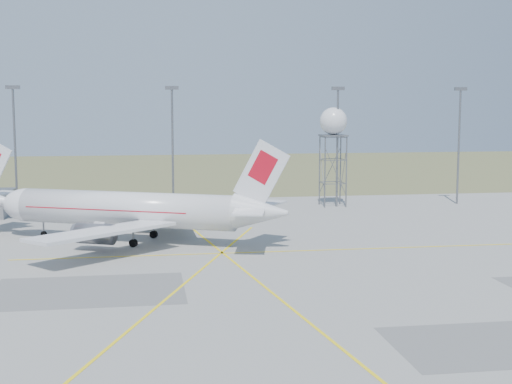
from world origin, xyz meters
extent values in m
plane|color=#9B9A96|center=(0.00, 0.00, 0.00)|extent=(400.00, 400.00, 0.00)
cube|color=#535D33|center=(0.00, 140.00, 0.01)|extent=(400.00, 120.00, 0.03)
cylinder|color=slate|center=(-35.00, 66.00, 10.00)|extent=(0.36, 0.36, 20.00)
cube|color=slate|center=(-35.00, 66.00, 20.20)|extent=(2.20, 0.50, 0.60)
cylinder|color=slate|center=(-10.00, 66.00, 10.00)|extent=(0.36, 0.36, 20.00)
cube|color=slate|center=(-10.00, 66.00, 20.20)|extent=(2.20, 0.50, 0.60)
cylinder|color=slate|center=(18.00, 66.00, 10.00)|extent=(0.36, 0.36, 20.00)
cube|color=slate|center=(18.00, 66.00, 20.20)|extent=(2.20, 0.50, 0.60)
cylinder|color=slate|center=(40.00, 66.00, 10.00)|extent=(0.36, 0.36, 20.00)
cube|color=slate|center=(40.00, 66.00, 20.20)|extent=(2.20, 0.50, 0.60)
cylinder|color=silver|center=(-16.88, 39.22, 4.21)|extent=(28.08, 15.85, 4.43)
ellipsoid|color=silver|center=(-30.01, 45.12, 4.21)|extent=(8.28, 6.95, 4.43)
cube|color=black|center=(-31.22, 45.67, 4.87)|extent=(2.53, 2.91, 1.08)
cone|color=silver|center=(-0.72, 31.95, 4.54)|extent=(7.88, 6.77, 4.43)
cube|color=silver|center=(-0.72, 31.95, 9.19)|extent=(6.61, 3.21, 8.33)
cube|color=red|center=(-0.52, 31.86, 9.97)|extent=(3.63, 1.91, 4.27)
cube|color=silver|center=(0.23, 35.41, 5.09)|extent=(5.73, 7.01, 0.20)
cube|color=silver|center=(-2.68, 28.94, 5.09)|extent=(5.73, 7.01, 0.20)
cube|color=silver|center=(-11.28, 47.63, 3.10)|extent=(5.87, 17.88, 0.40)
cube|color=silver|center=(-19.45, 29.44, 3.10)|extent=(17.02, 15.42, 0.40)
cylinder|color=slate|center=(-15.26, 45.53, 2.10)|extent=(5.29, 4.23, 2.55)
cylinder|color=slate|center=(-20.52, 33.81, 2.10)|extent=(5.29, 4.23, 2.55)
cube|color=red|center=(-18.90, 40.12, 4.32)|extent=(22.03, 13.16, 0.13)
cylinder|color=black|center=(-27.99, 44.21, 0.50)|extent=(1.03, 1.03, 1.00)
cube|color=black|center=(-14.86, 38.31, 0.50)|extent=(3.74, 6.51, 1.00)
cylinder|color=slate|center=(-14.86, 38.31, 1.00)|extent=(0.35, 0.35, 1.99)
cylinder|color=slate|center=(15.63, 65.03, 6.11)|extent=(0.23, 0.23, 12.22)
cylinder|color=slate|center=(19.39, 65.03, 6.11)|extent=(0.23, 0.23, 12.22)
cylinder|color=slate|center=(19.39, 68.79, 6.11)|extent=(0.23, 0.23, 12.22)
cylinder|color=slate|center=(15.63, 68.79, 6.11)|extent=(0.23, 0.23, 12.22)
cube|color=slate|center=(17.51, 66.91, 12.22)|extent=(4.36, 4.36, 0.24)
sphere|color=silver|center=(17.51, 66.91, 14.67)|extent=(4.70, 4.70, 4.70)
cube|color=yellow|center=(-15.48, 60.00, 1.76)|extent=(8.05, 3.06, 1.94)
cube|color=yellow|center=(-12.67, 60.15, 2.55)|extent=(2.24, 2.57, 1.23)
cube|color=black|center=(-12.05, 60.18, 2.64)|extent=(0.21, 2.29, 0.88)
cube|color=slate|center=(-16.36, 59.95, 2.90)|extent=(4.51, 2.34, 0.35)
camera|label=1|loc=(-14.46, -52.11, 17.36)|focal=50.00mm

